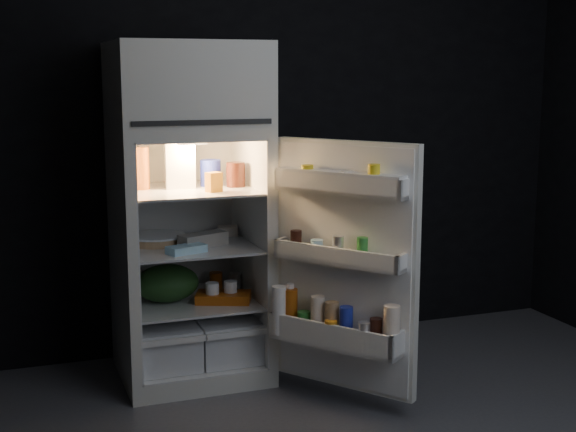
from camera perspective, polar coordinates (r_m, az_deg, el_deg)
name	(u,v)px	position (r m, az deg, el deg)	size (l,w,h in m)	color
wall_back	(257,120)	(4.73, -2.20, 6.83)	(4.00, 0.00, 2.70)	black
refrigerator	(188,201)	(4.28, -7.16, 1.08)	(0.76, 0.71, 1.78)	white
fridge_door	(342,271)	(3.88, 3.84, -3.92)	(0.58, 0.69, 1.22)	white
milk_jug	(180,165)	(4.26, -7.70, 3.62)	(0.15, 0.15, 0.24)	white
mayo_jar	(211,173)	(4.31, -5.53, 3.06)	(0.11, 0.11, 0.14)	#1D2BA1
jam_jar	(236,175)	(4.27, -3.74, 2.96)	(0.10, 0.10, 0.13)	black
amber_bottle	(142,168)	(4.22, -10.33, 3.36)	(0.07, 0.07, 0.22)	#B0591C
small_carton	(214,182)	(4.09, -5.30, 2.41)	(0.07, 0.06, 0.10)	orange
egg_carton	(203,240)	(4.23, -6.06, -1.69)	(0.26, 0.10, 0.07)	gray
pie	(156,240)	(4.33, -9.36, -1.69)	(0.29, 0.29, 0.04)	tan
flat_package	(186,249)	(4.08, -7.24, -2.36)	(0.19, 0.10, 0.04)	#98CEEB
wrapped_pkg	(228,231)	(4.50, -4.31, -1.06)	(0.11, 0.09, 0.05)	beige
produce_bag	(167,283)	(4.31, -8.61, -4.74)	(0.34, 0.29, 0.20)	#193815
yogurt_tray	(223,297)	(4.28, -4.62, -5.79)	(0.28, 0.15, 0.05)	#AC4B0E
small_can_red	(216,280)	(4.55, -5.15, -4.57)	(0.07, 0.07, 0.09)	#AC4B0E
small_can_silver	(235,281)	(4.53, -3.78, -4.63)	(0.07, 0.07, 0.09)	silver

